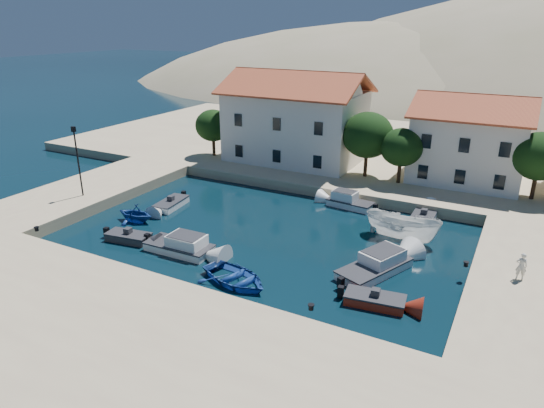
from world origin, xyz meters
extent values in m
plane|color=black|center=(0.00, 0.00, 0.00)|extent=(400.00, 400.00, 0.00)
cube|color=tan|center=(0.00, -6.00, 0.50)|extent=(52.00, 12.00, 1.00)
cube|color=tan|center=(-19.00, 10.00, 0.50)|extent=(8.00, 20.00, 1.00)
cube|color=tan|center=(2.00, 38.00, 0.50)|extent=(80.00, 36.00, 1.00)
ellipsoid|color=gray|center=(-10.00, 110.00, -20.00)|extent=(198.00, 126.00, 72.00)
cube|color=white|center=(-6.00, 28.00, 4.75)|extent=(14.00, 9.00, 7.50)
pyramid|color=maroon|center=(-6.00, 28.00, 9.60)|extent=(14.70, 9.45, 2.20)
cube|color=white|center=(12.00, 29.00, 4.25)|extent=(10.00, 8.00, 6.50)
pyramid|color=maroon|center=(12.00, 29.00, 8.40)|extent=(10.50, 8.40, 1.80)
cylinder|color=#382314|center=(-15.00, 25.00, 2.25)|extent=(0.36, 0.36, 2.50)
ellipsoid|color=black|center=(-15.00, 25.00, 4.50)|extent=(4.00, 4.00, 3.60)
cylinder|color=#382314|center=(3.00, 25.50, 2.50)|extent=(0.36, 0.36, 3.00)
ellipsoid|color=black|center=(3.00, 25.50, 5.20)|extent=(5.00, 5.00, 4.50)
cylinder|color=#382314|center=(6.50, 25.00, 2.25)|extent=(0.36, 0.36, 2.50)
ellipsoid|color=black|center=(6.50, 25.00, 4.50)|extent=(4.00, 4.00, 3.60)
cylinder|color=#382314|center=(18.00, 26.00, 2.38)|extent=(0.36, 0.36, 2.75)
ellipsoid|color=black|center=(18.00, 26.00, 4.85)|extent=(4.60, 4.60, 4.14)
cylinder|color=black|center=(-17.50, 8.00, 4.00)|extent=(0.14, 0.14, 6.00)
cube|color=black|center=(-17.50, 8.00, 7.00)|extent=(0.35, 0.25, 0.45)
cylinder|color=black|center=(-14.30, 0.80, 1.15)|extent=(0.36, 0.36, 0.30)
cylinder|color=black|center=(8.00, 0.80, 1.15)|extent=(0.36, 0.36, 0.30)
cylinder|color=black|center=(14.70, 10.00, 1.15)|extent=(0.36, 0.36, 0.30)
cube|color=#2F2F33|center=(-8.62, 4.29, 0.25)|extent=(3.49, 1.94, 0.90)
cube|color=#2F2F33|center=(-8.62, 4.29, 0.58)|extent=(3.57, 1.98, 0.10)
cube|color=#2F2F33|center=(-8.62, 4.29, 0.80)|extent=(0.57, 0.57, 0.50)
cube|color=white|center=(-4.07, 4.66, 0.25)|extent=(4.95, 2.21, 0.90)
cube|color=#2F2F33|center=(-4.07, 4.66, 0.58)|extent=(5.06, 2.25, 0.10)
cube|color=white|center=(-4.07, 4.66, 0.95)|extent=(2.63, 1.84, 0.90)
imported|color=navy|center=(1.86, 2.81, 0.00)|extent=(5.72, 4.72, 1.03)
cube|color=maroon|center=(10.49, 4.47, 0.25)|extent=(3.59, 1.96, 0.90)
cube|color=#2F2F33|center=(10.49, 4.47, 0.58)|extent=(3.67, 2.01, 0.10)
cube|color=#2F2F33|center=(10.49, 4.47, 0.80)|extent=(0.56, 0.56, 0.50)
cube|color=white|center=(9.32, 8.21, 0.25)|extent=(4.08, 5.83, 0.90)
cube|color=#2F2F33|center=(9.32, 8.21, 0.58)|extent=(4.17, 5.97, 0.10)
cube|color=white|center=(9.32, 8.21, 0.95)|extent=(2.81, 3.36, 0.90)
imported|color=white|center=(9.58, 14.38, 0.00)|extent=(6.03, 2.76, 2.26)
cube|color=white|center=(10.28, 18.87, 0.25)|extent=(1.83, 3.79, 0.90)
cube|color=#2F2F33|center=(10.28, 18.87, 0.58)|extent=(1.86, 3.88, 0.10)
cube|color=#2F2F33|center=(10.28, 18.87, 0.80)|extent=(0.51, 0.51, 0.50)
imported|color=navy|center=(-10.86, 7.48, 0.00)|extent=(3.44, 3.01, 1.73)
cube|color=white|center=(-10.36, 11.46, 0.25)|extent=(2.05, 3.80, 0.90)
cube|color=#2F2F33|center=(-10.36, 11.46, 0.58)|extent=(2.09, 3.89, 0.10)
cube|color=#2F2F33|center=(-10.36, 11.46, 0.80)|extent=(0.56, 0.56, 0.50)
cube|color=white|center=(3.80, 19.00, 0.25)|extent=(4.16, 2.13, 0.90)
cube|color=#2F2F33|center=(3.80, 19.00, 0.58)|extent=(4.25, 2.17, 0.10)
cube|color=white|center=(3.80, 19.00, 0.95)|extent=(2.26, 1.67, 0.90)
imported|color=silver|center=(17.77, 9.83, 1.87)|extent=(0.69, 0.51, 1.74)
camera|label=1|loc=(16.76, -20.04, 15.67)|focal=32.00mm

